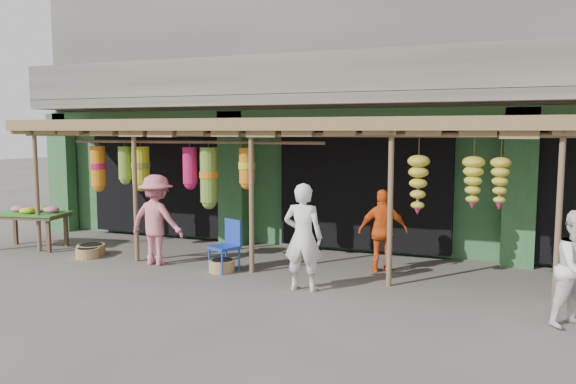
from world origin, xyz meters
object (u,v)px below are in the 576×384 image
(blue_chair, at_px, (228,242))
(person_front, at_px, (303,237))
(person_vendor, at_px, (383,231))
(flower_table, at_px, (32,215))
(person_shopper, at_px, (156,220))

(blue_chair, relative_size, person_front, 0.54)
(blue_chair, bearing_deg, person_vendor, 44.62)
(flower_table, height_order, person_front, person_front)
(flower_table, xyz_separation_m, person_vendor, (7.59, 0.69, 0.01))
(flower_table, distance_m, person_vendor, 7.63)
(person_front, bearing_deg, person_shopper, -15.17)
(person_front, bearing_deg, blue_chair, -25.67)
(person_front, xyz_separation_m, person_vendor, (0.96, 1.65, -0.11))
(person_shopper, bearing_deg, person_vendor, -165.17)
(person_front, relative_size, person_vendor, 1.15)
(blue_chair, distance_m, person_vendor, 2.84)
(flower_table, bearing_deg, blue_chair, -12.76)
(person_shopper, bearing_deg, flower_table, -3.31)
(person_front, distance_m, person_shopper, 3.29)
(flower_table, distance_m, person_shopper, 3.43)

